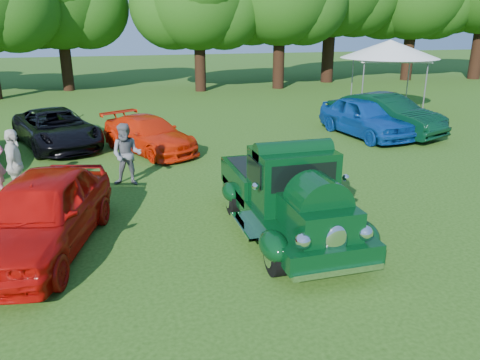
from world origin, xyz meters
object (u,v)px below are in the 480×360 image
object	(u,v)px
back_car_blue	(365,117)
spectator_white	(15,166)
back_car_orange	(149,134)
back_car_black	(56,128)
red_convertible	(41,213)
canopy_tent	(390,50)
spectator_grey	(127,155)
hero_pickup	(288,196)
back_car_green	(385,114)

from	to	relation	value
back_car_blue	spectator_white	xyz separation A→B (m)	(-12.41, -4.10, 0.16)
back_car_orange	back_car_black	bearing A→B (deg)	124.93
red_convertible	back_car_black	bearing A→B (deg)	108.19
spectator_white	back_car_blue	bearing A→B (deg)	-72.08
back_car_orange	canopy_tent	world-z (taller)	canopy_tent
back_car_blue	canopy_tent	world-z (taller)	canopy_tent
back_car_blue	spectator_grey	world-z (taller)	spectator_grey
back_car_blue	spectator_white	world-z (taller)	spectator_white
red_convertible	back_car_black	size ratio (longest dim) A/B	0.95
back_car_black	back_car_blue	distance (m)	12.01
hero_pickup	spectator_white	world-z (taller)	hero_pickup
hero_pickup	back_car_black	bearing A→B (deg)	120.52
hero_pickup	red_convertible	distance (m)	5.10
back_car_black	spectator_grey	bearing A→B (deg)	-85.47
spectator_white	canopy_tent	xyz separation A→B (m)	(16.10, 8.53, 2.18)
hero_pickup	back_car_orange	distance (m)	8.06
back_car_orange	spectator_white	world-z (taller)	spectator_white
hero_pickup	back_car_blue	xyz separation A→B (m)	(6.39, 7.80, -0.06)
back_car_orange	canopy_tent	distance (m)	13.41
back_car_blue	red_convertible	bearing A→B (deg)	-154.39
back_car_blue	canopy_tent	bearing A→B (deg)	43.45
back_car_orange	back_car_blue	world-z (taller)	back_car_blue
red_convertible	back_car_green	xyz separation A→B (m)	(12.46, 7.40, 0.01)
back_car_blue	spectator_white	distance (m)	13.07
back_car_black	back_car_orange	distance (m)	3.63
red_convertible	back_car_green	size ratio (longest dim) A/B	0.96
canopy_tent	red_convertible	bearing A→B (deg)	-142.33
hero_pickup	spectator_grey	xyz separation A→B (m)	(-3.20, 4.23, 0.04)
back_car_green	canopy_tent	world-z (taller)	canopy_tent
back_car_orange	spectator_grey	world-z (taller)	spectator_grey
red_convertible	spectator_white	distance (m)	3.31
hero_pickup	spectator_white	bearing A→B (deg)	148.36
red_convertible	canopy_tent	bearing A→B (deg)	52.96
back_car_green	back_car_blue	bearing A→B (deg)	165.46
spectator_white	canopy_tent	world-z (taller)	canopy_tent
canopy_tent	back_car_black	bearing A→B (deg)	-169.55
canopy_tent	spectator_white	bearing A→B (deg)	-152.08
spectator_grey	canopy_tent	world-z (taller)	canopy_tent
back_car_blue	hero_pickup	bearing A→B (deg)	-136.07
back_car_black	back_car_orange	xyz separation A→B (m)	(3.24, -1.64, -0.07)
back_car_orange	spectator_grey	distance (m)	3.62
back_car_green	canopy_tent	distance (m)	5.59
hero_pickup	back_car_blue	bearing A→B (deg)	50.68
back_car_orange	hero_pickup	bearing A→B (deg)	-101.79
back_car_black	back_car_orange	bearing A→B (deg)	-46.60
spectator_grey	canopy_tent	distance (m)	15.68
back_car_green	spectator_white	world-z (taller)	spectator_white
hero_pickup	back_car_blue	distance (m)	10.09
back_car_green	spectator_grey	xyz separation A→B (m)	(-10.59, -3.70, 0.08)
spectator_grey	canopy_tent	size ratio (longest dim) A/B	0.29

